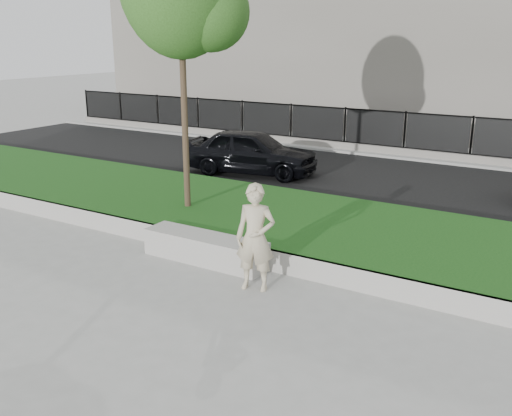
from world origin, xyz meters
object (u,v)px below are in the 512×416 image
Objects in this scene: stone_bench at (205,248)px; man at (255,238)px; car_dark at (251,151)px; book at (250,244)px.

man reaches higher than stone_bench.
stone_bench is at bearing 142.65° from man.
car_dark reaches higher than stone_bench.
car_dark is at bearing 105.90° from man.
stone_bench is 0.62× the size of car_dark.
stone_bench is at bearing 157.76° from book.
man is 0.82m from book.
man is at bearing -73.65° from book.
car_dark is at bearing 114.71° from stone_bench.
man is 0.45× the size of car_dark.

